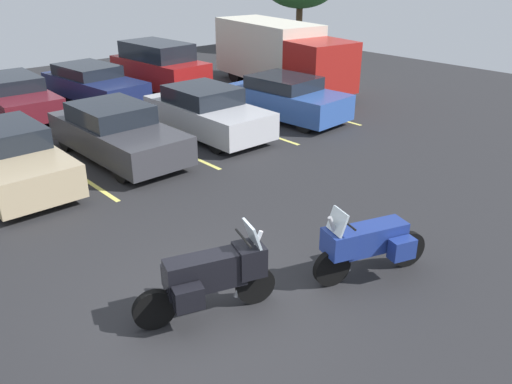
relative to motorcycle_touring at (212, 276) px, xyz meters
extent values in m
cube|color=#262628|center=(0.06, 0.06, -0.74)|extent=(44.00, 44.00, 0.10)
cylinder|color=black|center=(0.69, -0.23, -0.37)|extent=(0.66, 0.32, 0.66)
cylinder|color=black|center=(-0.88, 0.29, -0.37)|extent=(0.66, 0.32, 0.66)
cube|color=black|center=(-0.09, 0.03, 0.09)|extent=(1.30, 0.76, 0.55)
cylinder|color=#B2B2B7|center=(0.58, -0.19, 0.05)|extent=(0.51, 0.23, 1.13)
cylinder|color=black|center=(0.50, -0.17, 0.54)|extent=(0.23, 0.60, 0.04)
cube|color=black|center=(0.60, -0.20, 0.14)|extent=(0.56, 0.58, 0.49)
cube|color=#B2C1CC|center=(0.64, -0.22, 0.58)|extent=(0.29, 0.47, 0.39)
cube|color=black|center=(-0.34, 0.47, -0.07)|extent=(0.49, 0.37, 0.36)
cube|color=black|center=(-0.55, -0.17, -0.07)|extent=(0.49, 0.37, 0.36)
cylinder|color=black|center=(2.00, -0.73, -0.35)|extent=(0.68, 0.33, 0.68)
cylinder|color=black|center=(3.50, -1.23, -0.35)|extent=(0.68, 0.33, 0.68)
cube|color=navy|center=(2.75, -0.98, 0.06)|extent=(1.26, 0.78, 0.48)
cylinder|color=#B2B2B7|center=(2.11, -0.77, 0.07)|extent=(0.51, 0.23, 1.15)
cylinder|color=black|center=(2.19, -0.79, 0.48)|extent=(0.23, 0.60, 0.04)
cube|color=navy|center=(2.09, -0.76, 0.11)|extent=(0.58, 0.62, 0.43)
cube|color=#B2C1CC|center=(2.04, -0.75, 0.52)|extent=(0.29, 0.47, 0.39)
cube|color=navy|center=(2.97, -1.43, -0.05)|extent=(0.49, 0.37, 0.36)
cube|color=navy|center=(3.20, -0.76, -0.05)|extent=(0.49, 0.37, 0.36)
cube|color=#EAE066|center=(0.90, 7.25, -0.69)|extent=(0.12, 4.97, 0.01)
cube|color=#EAE066|center=(3.89, 7.25, -0.69)|extent=(0.12, 4.97, 0.01)
cube|color=#EAE066|center=(6.89, 7.25, -0.69)|extent=(0.12, 4.97, 0.01)
cube|color=#EAE066|center=(9.88, 7.25, -0.69)|extent=(0.12, 4.97, 0.01)
cube|color=tan|center=(-0.60, 7.42, -0.10)|extent=(1.92, 4.80, 0.78)
cube|color=black|center=(-0.59, 7.59, 0.54)|extent=(1.75, 2.09, 0.49)
cylinder|color=black|center=(0.21, 5.79, -0.37)|extent=(0.22, 0.65, 0.64)
cylinder|color=black|center=(0.23, 9.04, -0.37)|extent=(0.22, 0.65, 0.64)
cube|color=#38383D|center=(2.35, 7.35, -0.09)|extent=(1.96, 4.79, 0.76)
cube|color=black|center=(2.35, 7.64, 0.54)|extent=(1.78, 2.11, 0.50)
cylinder|color=black|center=(3.20, 5.74, -0.35)|extent=(0.23, 0.70, 0.70)
cylinder|color=black|center=(1.55, 5.72, -0.35)|extent=(0.23, 0.70, 0.70)
cylinder|color=black|center=(3.16, 8.98, -0.35)|extent=(0.23, 0.70, 0.70)
cylinder|color=black|center=(1.51, 8.96, -0.35)|extent=(0.23, 0.70, 0.70)
cube|color=#B7B7BC|center=(5.44, 7.34, -0.09)|extent=(1.91, 4.49, 0.79)
cube|color=black|center=(5.44, 7.57, 0.56)|extent=(1.75, 2.09, 0.51)
cylinder|color=black|center=(6.25, 5.81, -0.37)|extent=(0.22, 0.66, 0.66)
cylinder|color=black|center=(4.62, 5.81, -0.37)|extent=(0.22, 0.66, 0.66)
cylinder|color=black|center=(6.26, 8.86, -0.37)|extent=(0.22, 0.66, 0.66)
cylinder|color=black|center=(4.63, 8.86, -0.37)|extent=(0.22, 0.66, 0.66)
cube|color=#2D519E|center=(8.62, 7.00, -0.08)|extent=(2.22, 4.37, 0.83)
cube|color=black|center=(8.60, 7.19, 0.54)|extent=(1.91, 2.30, 0.42)
cylinder|color=black|center=(9.55, 5.62, -0.39)|extent=(0.27, 0.62, 0.61)
cylinder|color=black|center=(7.91, 5.50, -0.39)|extent=(0.27, 0.62, 0.61)
cylinder|color=black|center=(9.32, 8.50, -0.39)|extent=(0.27, 0.62, 0.61)
cylinder|color=black|center=(7.69, 8.37, -0.39)|extent=(0.27, 0.62, 0.61)
cube|color=maroon|center=(1.71, 13.73, -0.13)|extent=(2.08, 4.95, 0.72)
cube|color=black|center=(1.72, 13.93, 0.46)|extent=(1.84, 2.46, 0.45)
cylinder|color=black|center=(2.48, 12.04, -0.38)|extent=(0.24, 0.64, 0.63)
cylinder|color=black|center=(0.83, 12.10, -0.38)|extent=(0.24, 0.64, 0.63)
cylinder|color=black|center=(2.59, 15.36, -0.38)|extent=(0.24, 0.64, 0.63)
cube|color=navy|center=(4.70, 13.55, -0.10)|extent=(2.32, 4.88, 0.72)
cube|color=black|center=(4.66, 13.99, 0.47)|extent=(1.95, 2.55, 0.42)
cylinder|color=black|center=(5.66, 12.03, -0.34)|extent=(0.28, 0.72, 0.70)
cylinder|color=black|center=(4.05, 11.88, -0.34)|extent=(0.28, 0.72, 0.70)
cylinder|color=black|center=(5.36, 15.23, -0.34)|extent=(0.28, 0.72, 0.70)
cylinder|color=black|center=(3.75, 15.08, -0.34)|extent=(0.28, 0.72, 0.70)
cube|color=maroon|center=(7.70, 13.66, 0.04)|extent=(2.23, 4.63, 1.06)
cube|color=black|center=(7.69, 13.78, 0.91)|extent=(1.98, 3.14, 0.68)
cylinder|color=black|center=(8.64, 12.18, -0.38)|extent=(0.26, 0.63, 0.62)
cylinder|color=black|center=(6.96, 12.07, -0.38)|extent=(0.26, 0.63, 0.62)
cylinder|color=black|center=(8.44, 15.24, -0.38)|extent=(0.26, 0.63, 0.62)
cylinder|color=black|center=(6.76, 15.13, -0.38)|extent=(0.26, 0.63, 0.62)
cube|color=#A51E19|center=(11.27, 7.87, 0.62)|extent=(2.47, 2.29, 1.91)
cube|color=beige|center=(11.77, 11.40, 0.82)|extent=(2.91, 5.39, 2.31)
cylinder|color=black|center=(12.19, 7.81, -0.24)|extent=(0.42, 0.93, 0.90)
cylinder|color=black|center=(10.36, 8.07, -0.24)|extent=(0.42, 0.93, 0.90)
cylinder|color=black|center=(12.84, 12.40, -0.24)|extent=(0.42, 0.93, 0.90)
cylinder|color=black|center=(11.01, 12.66, -0.24)|extent=(0.42, 0.93, 0.90)
cylinder|color=#4C3823|center=(19.49, 17.00, 0.49)|extent=(0.38, 0.38, 2.36)
camera|label=1|loc=(-4.07, -5.58, 4.50)|focal=37.00mm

